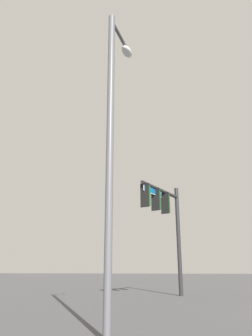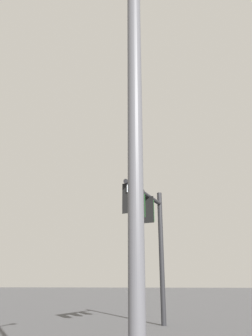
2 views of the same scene
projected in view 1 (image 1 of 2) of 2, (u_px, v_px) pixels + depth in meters
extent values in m
cylinder|color=black|center=(179.00, 239.00, 20.38)|extent=(0.25, 0.25, 6.57)
cylinder|color=black|center=(161.00, 190.00, 19.37)|extent=(4.45, 1.19, 0.20)
cube|color=black|center=(165.00, 203.00, 19.56)|extent=(0.14, 0.51, 1.30)
cube|color=#144719|center=(166.00, 203.00, 19.71)|extent=(0.42, 0.39, 1.10)
cylinder|color=#144719|center=(166.00, 194.00, 19.90)|extent=(0.04, 0.04, 0.12)
cylinder|color=#340503|center=(168.00, 199.00, 19.97)|extent=(0.08, 0.22, 0.22)
cylinder|color=yellow|center=(168.00, 204.00, 19.87)|extent=(0.08, 0.22, 0.22)
cylinder|color=black|center=(168.00, 209.00, 19.77)|extent=(0.08, 0.22, 0.22)
cube|color=black|center=(155.00, 199.00, 18.56)|extent=(0.14, 0.51, 1.30)
cube|color=#144719|center=(157.00, 200.00, 18.71)|extent=(0.42, 0.39, 1.10)
cylinder|color=#144719|center=(157.00, 189.00, 18.90)|extent=(0.04, 0.04, 0.12)
cylinder|color=#340503|center=(158.00, 195.00, 18.97)|extent=(0.08, 0.22, 0.22)
cylinder|color=yellow|center=(158.00, 200.00, 18.87)|extent=(0.08, 0.22, 0.22)
cylinder|color=black|center=(159.00, 206.00, 18.77)|extent=(0.08, 0.22, 0.22)
cube|color=black|center=(145.00, 195.00, 17.56)|extent=(0.14, 0.51, 1.30)
cube|color=#144719|center=(146.00, 196.00, 17.71)|extent=(0.42, 0.39, 1.10)
cylinder|color=#144719|center=(146.00, 185.00, 17.90)|extent=(0.04, 0.04, 0.12)
cylinder|color=#340503|center=(148.00, 191.00, 17.97)|extent=(0.08, 0.22, 0.22)
cylinder|color=yellow|center=(148.00, 196.00, 17.87)|extent=(0.08, 0.22, 0.22)
cylinder|color=black|center=(148.00, 202.00, 17.77)|extent=(0.08, 0.22, 0.22)
cube|color=#0A4C7F|center=(153.00, 191.00, 18.45)|extent=(1.99, 0.49, 0.31)
cube|color=white|center=(153.00, 191.00, 18.45)|extent=(2.04, 0.48, 0.37)
cylinder|color=#4C4C51|center=(110.00, 154.00, 7.95)|extent=(0.18, 0.18, 8.22)
cylinder|color=#4C4C51|center=(120.00, 36.00, 9.72)|extent=(1.28, 0.11, 0.10)
ellipsoid|color=silver|center=(127.00, 52.00, 10.26)|extent=(0.56, 0.28, 0.20)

